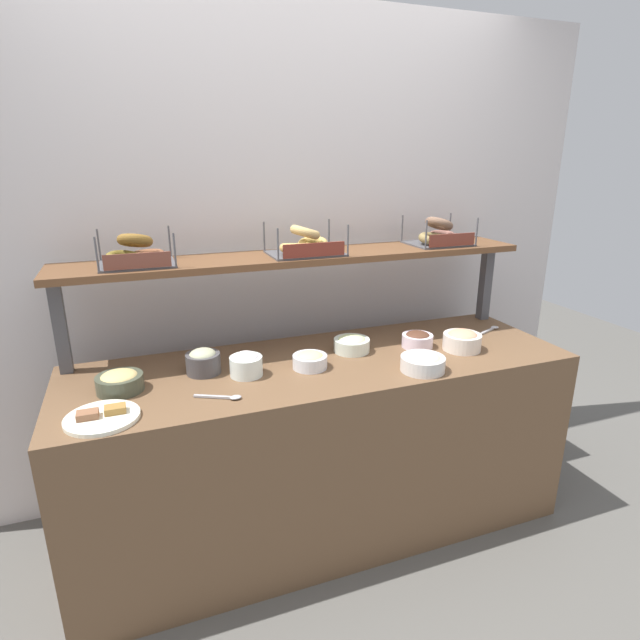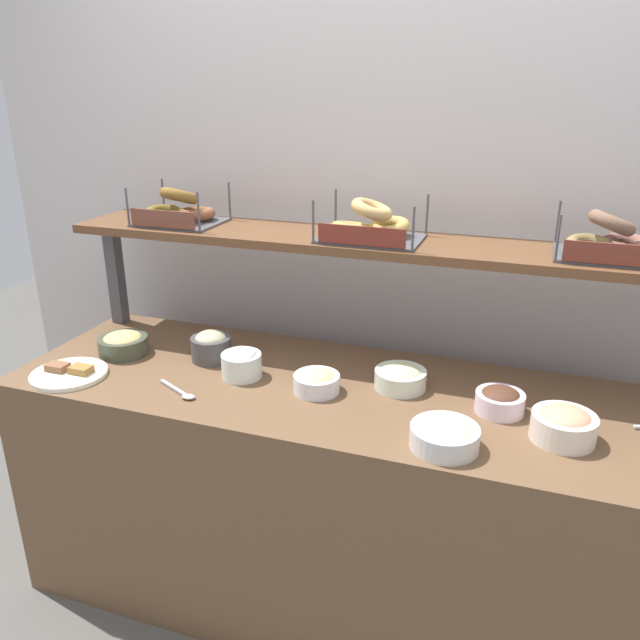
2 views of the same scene
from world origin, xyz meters
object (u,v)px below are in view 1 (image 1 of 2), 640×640
at_px(bowl_potato_salad, 423,362).
at_px(bagel_basket_cinnamon_raisin, 136,254).
at_px(bagel_basket_poppy, 438,235).
at_px(bowl_egg_salad, 310,360).
at_px(bowl_lox_spread, 462,340).
at_px(bagel_basket_sesame, 305,244).
at_px(serving_plate_white, 102,417).
at_px(bowl_tuna_salad, 203,361).
at_px(bowl_chocolate_spread, 417,339).
at_px(bowl_hummus, 120,381).
at_px(bowl_cream_cheese, 246,364).
at_px(serving_spoon_near_plate, 491,329).
at_px(bowl_scallion_spread, 352,344).
at_px(serving_spoon_by_edge, 225,397).

relative_size(bowl_potato_salad, bagel_basket_cinnamon_raisin, 0.62).
bearing_deg(bagel_basket_poppy, bowl_egg_salad, -158.61).
xyz_separation_m(bowl_lox_spread, bagel_basket_sesame, (-0.65, 0.34, 0.43)).
xyz_separation_m(bowl_potato_salad, serving_plate_white, (-1.25, 0.02, -0.03)).
bearing_deg(bagel_basket_poppy, bowl_potato_salad, -126.05).
relative_size(bowl_tuna_salad, bowl_egg_salad, 0.96).
xyz_separation_m(bowl_tuna_salad, bagel_basket_poppy, (1.23, 0.21, 0.42)).
distance_m(bowl_chocolate_spread, bagel_basket_cinnamon_raisin, 1.30).
bearing_deg(bagel_basket_poppy, bowl_hummus, -170.25).
bearing_deg(bowl_cream_cheese, bowl_potato_salad, -16.66).
bearing_deg(bagel_basket_poppy, serving_spoon_near_plate, -38.60).
height_order(bowl_scallion_spread, bagel_basket_cinnamon_raisin, bagel_basket_cinnamon_raisin).
height_order(bowl_cream_cheese, serving_plate_white, bowl_cream_cheese).
relative_size(bowl_tuna_salad, serving_spoon_near_plate, 0.83).
bearing_deg(bagel_basket_sesame, bowl_lox_spread, -27.57).
bearing_deg(bowl_hummus, serving_spoon_by_edge, -30.08).
bearing_deg(bowl_chocolate_spread, bowl_egg_salad, -174.18).
bearing_deg(serving_spoon_by_edge, bowl_scallion_spread, 23.57).
relative_size(bowl_lox_spread, bowl_chocolate_spread, 1.21).
bearing_deg(serving_spoon_near_plate, bagel_basket_poppy, 141.40).
bearing_deg(serving_spoon_by_edge, bowl_cream_cheese, 56.06).
xyz_separation_m(bowl_tuna_salad, bagel_basket_cinnamon_raisin, (-0.21, 0.20, 0.42)).
bearing_deg(bowl_potato_salad, bowl_egg_salad, 155.92).
distance_m(bagel_basket_sesame, bagel_basket_poppy, 0.72).
bearing_deg(bowl_lox_spread, serving_plate_white, -175.26).
distance_m(bowl_cream_cheese, bowl_potato_salad, 0.73).
xyz_separation_m(bowl_chocolate_spread, bagel_basket_poppy, (0.25, 0.26, 0.44)).
height_order(bowl_tuna_salad, bowl_egg_salad, bowl_tuna_salad).
relative_size(bowl_lox_spread, bowl_hummus, 1.00).
xyz_separation_m(bowl_potato_salad, bagel_basket_cinnamon_raisin, (-1.07, 0.50, 0.44)).
distance_m(bowl_scallion_spread, bowl_potato_salad, 0.36).
bearing_deg(bagel_basket_cinnamon_raisin, bagel_basket_sesame, -1.10).
distance_m(bowl_egg_salad, bowl_potato_salad, 0.47).
xyz_separation_m(serving_spoon_near_plate, bagel_basket_cinnamon_raisin, (-1.68, 0.18, 0.47)).
bearing_deg(bowl_scallion_spread, serving_spoon_by_edge, -156.43).
bearing_deg(bagel_basket_cinnamon_raisin, bowl_cream_cheese, -37.91).
height_order(bowl_scallion_spread, serving_spoon_by_edge, bowl_scallion_spread).
bearing_deg(bagel_basket_sesame, bowl_chocolate_spread, -26.55).
xyz_separation_m(bowl_hummus, bowl_potato_salad, (1.19, -0.24, -0.00)).
relative_size(bowl_scallion_spread, bowl_hummus, 0.94).
height_order(bowl_hummus, bagel_basket_poppy, bagel_basket_poppy).
height_order(serving_plate_white, serving_spoon_near_plate, serving_plate_white).
relative_size(serving_spoon_near_plate, bagel_basket_sesame, 0.52).
distance_m(bowl_lox_spread, bowl_chocolate_spread, 0.20).
height_order(serving_spoon_by_edge, bagel_basket_sesame, bagel_basket_sesame).
relative_size(bowl_chocolate_spread, serving_spoon_by_edge, 0.86).
relative_size(bowl_cream_cheese, serving_plate_white, 0.54).
relative_size(bowl_cream_cheese, serving_spoon_near_plate, 0.78).
bearing_deg(bagel_basket_sesame, bowl_cream_cheese, -142.00).
bearing_deg(bowl_hummus, bowl_scallion_spread, 3.84).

